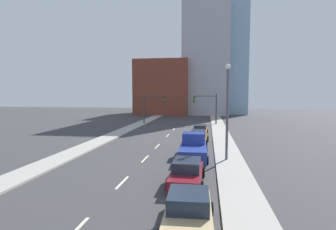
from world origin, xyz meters
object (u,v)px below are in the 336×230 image
traffic_signal_right (209,105)px  sedan_tan (188,212)px  sedan_orange (200,131)px  sedan_brown (198,137)px  sedan_maroon (187,173)px  street_lamp (227,105)px  traffic_signal_left (151,104)px  pickup_truck_blue (193,148)px

traffic_signal_right → sedan_tan: traffic_signal_right is taller
sedan_orange → sedan_brown: bearing=-90.1°
sedan_maroon → sedan_orange: bearing=89.9°
sedan_maroon → sedan_brown: size_ratio=1.06×
street_lamp → sedan_tan: 12.19m
traffic_signal_left → street_lamp: bearing=-65.0°
street_lamp → sedan_orange: size_ratio=1.69×
sedan_tan → pickup_truck_blue: size_ratio=0.75×
street_lamp → traffic_signal_left: bearing=115.0°
traffic_signal_left → traffic_signal_right: same height
traffic_signal_right → sedan_brown: 18.75m
street_lamp → sedan_tan: street_lamp is taller
sedan_maroon → pickup_truck_blue: pickup_truck_blue is taller
traffic_signal_left → sedan_maroon: size_ratio=1.15×
street_lamp → sedan_brown: street_lamp is taller
pickup_truck_blue → sedan_orange: (0.21, 12.48, -0.20)m
pickup_truck_blue → sedan_brown: (0.20, 6.63, -0.16)m
sedan_brown → pickup_truck_blue: bearing=-89.0°
sedan_maroon → pickup_truck_blue: size_ratio=0.84×
traffic_signal_right → street_lamp: size_ratio=0.70×
traffic_signal_left → street_lamp: 28.48m
traffic_signal_left → pickup_truck_blue: size_ratio=0.97×
sedan_maroon → sedan_tan: bearing=-84.2°
pickup_truck_blue → sedan_orange: pickup_truck_blue is taller
street_lamp → sedan_orange: street_lamp is taller
traffic_signal_left → sedan_orange: bearing=-53.1°
sedan_brown → sedan_orange: 5.84m
sedan_brown → sedan_maroon: bearing=-88.3°
sedan_maroon → traffic_signal_left: bearing=106.9°
pickup_truck_blue → sedan_orange: bearing=87.3°
sedan_tan → sedan_brown: sedan_tan is taller
sedan_brown → sedan_orange: size_ratio=0.97×
sedan_maroon → street_lamp: bearing=65.5°
sedan_tan → pickup_truck_blue: bearing=90.0°
pickup_truck_blue → sedan_orange: size_ratio=1.22×
street_lamp → sedan_orange: 13.97m
street_lamp → sedan_brown: (-2.55, 7.31, -3.92)m
sedan_tan → sedan_maroon: bearing=93.0°
sedan_tan → pickup_truck_blue: 12.01m
traffic_signal_left → sedan_orange: 16.08m
sedan_tan → sedan_orange: 24.48m
sedan_tan → sedan_brown: (-0.25, 18.63, -0.01)m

